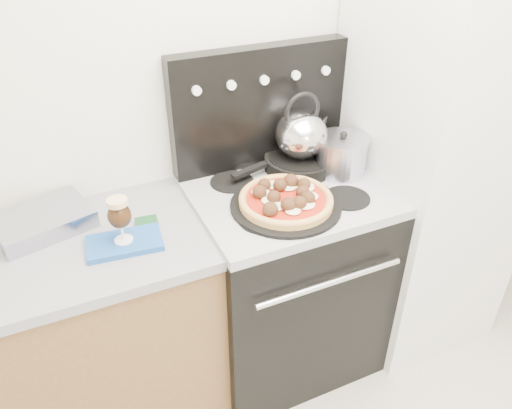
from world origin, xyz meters
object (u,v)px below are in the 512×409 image
pizza (286,198)px  stock_pot (341,156)px  oven_mitt (124,243)px  skillet (299,162)px  fridge (432,153)px  stove_body (284,281)px  base_cabinet (22,360)px  beer_glass (120,220)px  pizza_pan (286,205)px  tea_kettle (301,131)px

pizza → stock_pot: stock_pot is taller
oven_mitt → skillet: (0.80, 0.21, 0.04)m
fridge → skillet: (-0.57, 0.17, -0.00)m
stove_body → pizza: bearing=-121.7°
base_cabinet → fridge: bearing=-1.6°
pizza → stock_pot: size_ratio=1.71×
fridge → base_cabinet: bearing=178.4°
stove_body → base_cabinet: bearing=178.7°
pizza → beer_glass: bearing=176.2°
skillet → base_cabinet: bearing=-174.5°
oven_mitt → pizza_pan: pizza_pan is taller
base_cabinet → skillet: 1.34m
stock_pot → tea_kettle: bearing=142.9°
skillet → tea_kettle: 0.15m
fridge → pizza: (-0.76, -0.08, 0.01)m
skillet → oven_mitt: bearing=-165.5°
oven_mitt → skillet: bearing=14.5°
pizza → stove_body: bearing=58.3°
base_cabinet → oven_mitt: size_ratio=5.69×
fridge → beer_glass: size_ratio=11.08×
stove_body → oven_mitt: bearing=-174.7°
base_cabinet → stove_body: stove_body is taller
beer_glass → skillet: size_ratio=0.57×
fridge → stock_pot: bearing=171.5°
pizza → skillet: pizza is taller
base_cabinet → stove_body: size_ratio=1.65×
base_cabinet → oven_mitt: 0.66m
fridge → pizza_pan: (-0.76, -0.08, -0.02)m
pizza_pan → base_cabinet: bearing=173.0°
skillet → beer_glass: bearing=-165.5°
pizza → skillet: bearing=51.9°
beer_glass → fridge: bearing=1.6°
tea_kettle → pizza: bearing=-109.9°
beer_glass → stock_pot: 0.94m
stove_body → skillet: (0.13, 0.14, 0.51)m
stove_body → oven_mitt: 0.82m
stock_pot → oven_mitt: bearing=-173.8°
stove_body → pizza: pizza is taller
pizza → fridge: bearing=5.8°
base_cabinet → skillet: size_ratio=4.81×
base_cabinet → pizza_pan: bearing=-7.0°
skillet → stock_pot: size_ratio=1.46×
oven_mitt → skillet: skillet is taller
base_cabinet → stock_pot: size_ratio=7.02×
fridge → pizza: fridge is taller
beer_glass → pizza: bearing=-3.8°
pizza → stock_pot: bearing=23.1°
stove_body → fridge: size_ratio=0.46×
fridge → oven_mitt: (-1.37, -0.04, -0.04)m
skillet → tea_kettle: size_ratio=1.26×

